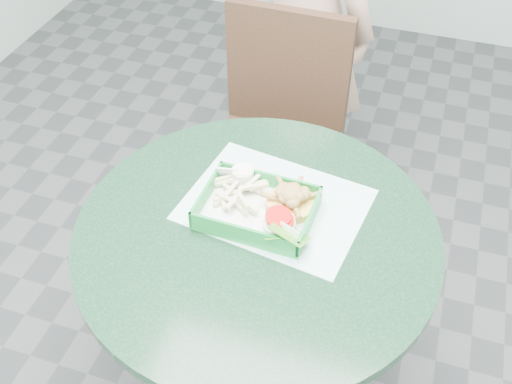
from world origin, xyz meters
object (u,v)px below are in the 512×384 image
(dining_chair, at_px, (278,127))
(cafe_table, at_px, (257,278))
(diner_person, at_px, (304,8))
(food_basket, at_px, (257,217))
(sauce_ramekin, at_px, (241,180))
(crab_sandwich, at_px, (291,202))

(dining_chair, bearing_deg, cafe_table, -76.89)
(diner_person, relative_size, food_basket, 5.99)
(cafe_table, distance_m, dining_chair, 0.71)
(diner_person, bearing_deg, sauce_ramekin, 117.27)
(diner_person, distance_m, crab_sandwich, 0.97)
(diner_person, relative_size, sauce_ramekin, 28.82)
(dining_chair, distance_m, sauce_ramekin, 0.63)
(crab_sandwich, bearing_deg, sauce_ramekin, 165.40)
(diner_person, relative_size, crab_sandwich, 13.47)
(food_basket, height_order, sauce_ramekin, sauce_ramekin)
(cafe_table, distance_m, sauce_ramekin, 0.27)
(sauce_ramekin, bearing_deg, cafe_table, -56.51)
(diner_person, height_order, food_basket, diner_person)
(cafe_table, height_order, diner_person, diner_person)
(food_basket, distance_m, crab_sandwich, 0.09)
(dining_chair, distance_m, diner_person, 0.45)
(cafe_table, height_order, food_basket, food_basket)
(diner_person, bearing_deg, crab_sandwich, 125.52)
(sauce_ramekin, bearing_deg, dining_chair, 96.59)
(food_basket, relative_size, crab_sandwich, 2.25)
(dining_chair, height_order, sauce_ramekin, dining_chair)
(dining_chair, relative_size, food_basket, 3.40)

